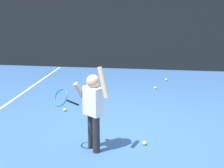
{
  "coord_description": "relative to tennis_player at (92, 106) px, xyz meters",
  "views": [
    {
      "loc": [
        0.59,
        -4.98,
        2.29
      ],
      "look_at": [
        -0.17,
        0.37,
        0.85
      ],
      "focal_mm": 51.45,
      "sensor_mm": 36.0,
      "label": 1
    }
  ],
  "objects": [
    {
      "name": "fence_post_2",
      "position": [
        0.36,
        6.17,
        1.29
      ],
      "size": [
        0.09,
        0.09,
        4.04
      ],
      "primitive_type": "cylinder",
      "color": "slate",
      "rests_on": "ground"
    },
    {
      "name": "tennis_ball_1",
      "position": [
        0.94,
        3.65,
        -0.69
      ],
      "size": [
        0.07,
        0.07,
        0.07
      ],
      "primitive_type": "sphere",
      "color": "#CCE033",
      "rests_on": "ground"
    },
    {
      "name": "tennis_ball_6",
      "position": [
        -0.26,
        1.61,
        -0.69
      ],
      "size": [
        0.07,
        0.07,
        0.07
      ],
      "primitive_type": "sphere",
      "color": "#CCE033",
      "rests_on": "ground"
    },
    {
      "name": "tennis_ball_0",
      "position": [
        1.23,
        4.59,
        -0.69
      ],
      "size": [
        0.07,
        0.07,
        0.07
      ],
      "primitive_type": "sphere",
      "color": "#CCE033",
      "rests_on": "ground"
    },
    {
      "name": "tennis_player",
      "position": [
        0.0,
        0.0,
        0.0
      ],
      "size": [
        0.89,
        0.51,
        1.35
      ],
      "rotation": [
        0.0,
        0.0,
        -0.64
      ],
      "color": "#232326",
      "rests_on": "ground"
    },
    {
      "name": "ground_plane",
      "position": [
        0.36,
        0.48,
        -0.73
      ],
      "size": [
        20.0,
        20.0,
        0.0
      ],
      "primitive_type": "plane",
      "color": "#335B93"
    },
    {
      "name": "tennis_ball_7",
      "position": [
        0.8,
        0.28,
        -0.69
      ],
      "size": [
        0.07,
        0.07,
        0.07
      ],
      "primitive_type": "sphere",
      "color": "#CCE033",
      "rests_on": "ground"
    },
    {
      "name": "fence_post_1",
      "position": [
        -2.32,
        6.17,
        1.29
      ],
      "size": [
        0.09,
        0.09,
        4.04
      ],
      "primitive_type": "cylinder",
      "color": "slate",
      "rests_on": "ground"
    },
    {
      "name": "tennis_ball_4",
      "position": [
        -0.93,
        1.66,
        -0.69
      ],
      "size": [
        0.07,
        0.07,
        0.07
      ],
      "primitive_type": "sphere",
      "color": "#CCE033",
      "rests_on": "ground"
    },
    {
      "name": "back_fence_windscreen",
      "position": [
        0.36,
        6.11,
        1.22
      ],
      "size": [
        11.0,
        0.08,
        3.89
      ],
      "primitive_type": "cube",
      "color": "black",
      "rests_on": "ground"
    }
  ]
}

